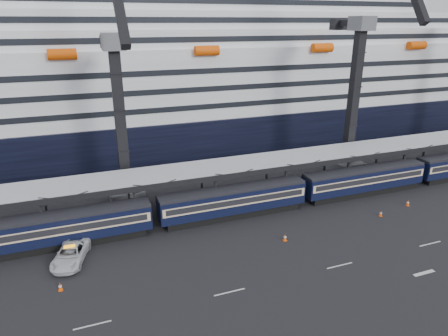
{
  "coord_description": "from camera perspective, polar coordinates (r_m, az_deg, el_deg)",
  "views": [
    {
      "loc": [
        -25.14,
        -32.17,
        23.24
      ],
      "look_at": [
        -9.27,
        10.0,
        6.68
      ],
      "focal_mm": 32.0,
      "sensor_mm": 36.0,
      "label": 1
    }
  ],
  "objects": [
    {
      "name": "ground",
      "position": [
        46.97,
        15.3,
        -10.26
      ],
      "size": [
        260.0,
        260.0,
        0.0
      ],
      "primitive_type": "plane",
      "color": "black",
      "rests_on": "ground"
    },
    {
      "name": "lane_markings",
      "position": [
        48.72,
        26.92,
        -10.71
      ],
      "size": [
        111.0,
        4.27,
        0.02
      ],
      "color": "beige",
      "rests_on": "ground"
    },
    {
      "name": "train",
      "position": [
        51.38,
        4.84,
        -4.06
      ],
      "size": [
        133.05,
        3.0,
        4.05
      ],
      "color": "black",
      "rests_on": "ground"
    },
    {
      "name": "canopy",
      "position": [
        55.56,
        7.51,
        1.11
      ],
      "size": [
        130.0,
        6.25,
        5.53
      ],
      "color": "#9A9EA2",
      "rests_on": "ground"
    },
    {
      "name": "cruise_ship",
      "position": [
        82.5,
        -3.57,
        12.55
      ],
      "size": [
        214.09,
        28.84,
        34.0
      ],
      "color": "black",
      "rests_on": "ground"
    },
    {
      "name": "crane_dark_near",
      "position": [
        52.25,
        -14.6,
        7.03
      ],
      "size": [
        4.5,
        17.75,
        35.08
      ],
      "color": "#4D4F54",
      "rests_on": "ground"
    },
    {
      "name": "crane_dark_mid",
      "position": [
        64.68,
        18.36,
        10.39
      ],
      "size": [
        4.5,
        18.24,
        39.64
      ],
      "color": "#4D4F54",
      "rests_on": "ground"
    },
    {
      "name": "pickup_truck",
      "position": [
        44.67,
        -21.06,
        -11.41
      ],
      "size": [
        4.46,
        6.64,
        1.69
      ],
      "primitive_type": "imported",
      "rotation": [
        0.0,
        0.0,
        -0.3
      ],
      "color": "silver",
      "rests_on": "ground"
    },
    {
      "name": "traffic_cone_b",
      "position": [
        41.01,
        -22.36,
        -15.4
      ],
      "size": [
        0.41,
        0.41,
        0.82
      ],
      "color": "#EC5007",
      "rests_on": "ground"
    },
    {
      "name": "traffic_cone_c",
      "position": [
        46.08,
        8.72,
        -9.76
      ],
      "size": [
        0.43,
        0.43,
        0.85
      ],
      "color": "#EC5007",
      "rests_on": "ground"
    },
    {
      "name": "traffic_cone_d",
      "position": [
        54.67,
        21.49,
        -6.06
      ],
      "size": [
        0.37,
        0.37,
        0.74
      ],
      "color": "#EC5007",
      "rests_on": "ground"
    },
    {
      "name": "traffic_cone_e",
      "position": [
        59.06,
        24.79,
        -4.53
      ],
      "size": [
        0.42,
        0.42,
        0.84
      ],
      "color": "#EC5007",
      "rests_on": "ground"
    }
  ]
}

